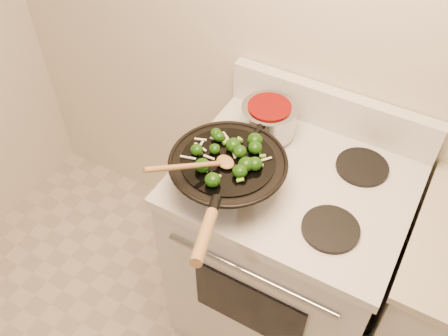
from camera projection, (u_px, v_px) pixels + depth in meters
The scene contains 5 objects.
stove at pixel (285, 252), 2.01m from camera, with size 0.78×0.67×1.08m.
wok at pixel (228, 172), 1.59m from camera, with size 0.38×0.61×0.21m.
stirfry at pixel (233, 155), 1.55m from camera, with size 0.26×0.26×0.04m.
wooden_spoon at pixel (203, 164), 1.49m from camera, with size 0.18×0.27×0.12m.
saucepan at pixel (268, 119), 1.78m from camera, with size 0.20×0.32×0.12m.
Camera 1 is at (0.12, 0.07, 2.17)m, focal length 40.00 mm.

